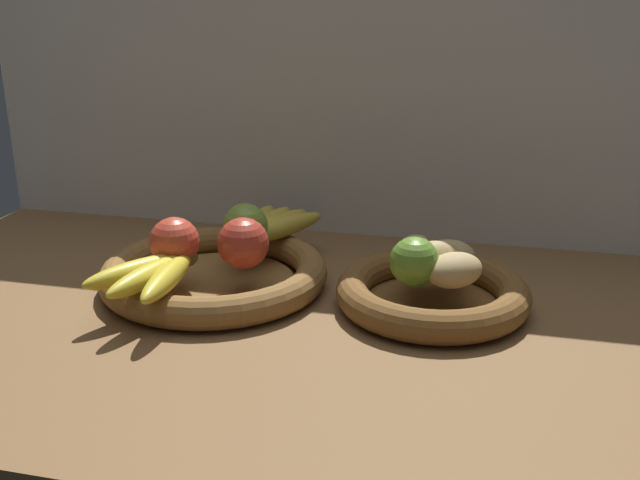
{
  "coord_description": "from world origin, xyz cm",
  "views": [
    {
      "loc": [
        20.31,
        -91.8,
        41.39
      ],
      "look_at": [
        -1.67,
        0.23,
        8.48
      ],
      "focal_mm": 40.42,
      "sensor_mm": 36.0,
      "label": 1
    }
  ],
  "objects": [
    {
      "name": "ground_plane",
      "position": [
        0.0,
        0.0,
        -1.5
      ],
      "size": [
        140.0,
        90.0,
        3.0
      ],
      "primitive_type": "cube",
      "color": "brown"
    },
    {
      "name": "back_wall",
      "position": [
        0.0,
        30.0,
        27.5
      ],
      "size": [
        140.0,
        3.0,
        55.0
      ],
      "color": "silver",
      "rests_on": "ground_plane"
    },
    {
      "name": "fruit_bowl_left",
      "position": [
        -17.54,
        0.23,
        2.06
      ],
      "size": [
        33.22,
        33.22,
        4.48
      ],
      "color": "brown",
      "rests_on": "ground_plane"
    },
    {
      "name": "fruit_bowl_right",
      "position": [
        14.2,
        0.23,
        2.07
      ],
      "size": [
        26.53,
        26.53,
        4.48
      ],
      "color": "brown",
      "rests_on": "ground_plane"
    },
    {
      "name": "apple_red_front",
      "position": [
        -21.66,
        -3.96,
        7.99
      ],
      "size": [
        7.03,
        7.03,
        7.03
      ],
      "primitive_type": "sphere",
      "color": "#CC422D",
      "rests_on": "fruit_bowl_left"
    },
    {
      "name": "apple_red_right",
      "position": [
        -12.01,
        -2.54,
        8.09
      ],
      "size": [
        7.23,
        7.23,
        7.23
      ],
      "primitive_type": "sphere",
      "color": "#B73828",
      "rests_on": "fruit_bowl_left"
    },
    {
      "name": "apple_green_back",
      "position": [
        -14.45,
        5.44,
        7.9
      ],
      "size": [
        6.85,
        6.85,
        6.85
      ],
      "primitive_type": "sphere",
      "color": "#7AA338",
      "rests_on": "fruit_bowl_left"
    },
    {
      "name": "banana_bunch_front",
      "position": [
        -21.61,
        -11.14,
        6.01
      ],
      "size": [
        12.48,
        17.28,
        3.06
      ],
      "color": "yellow",
      "rests_on": "fruit_bowl_left"
    },
    {
      "name": "banana_bunch_back",
      "position": [
        -13.49,
        12.12,
        6.0
      ],
      "size": [
        15.13,
        19.16,
        3.04
      ],
      "color": "gold",
      "rests_on": "fruit_bowl_left"
    },
    {
      "name": "potato_large",
      "position": [
        14.2,
        0.23,
        7.06
      ],
      "size": [
        9.26,
        8.27,
        5.16
      ],
      "primitive_type": "ellipsoid",
      "rotation": [
        0.0,
        0.0,
        0.55
      ],
      "color": "tan",
      "rests_on": "fruit_bowl_right"
    },
    {
      "name": "potato_small",
      "position": [
        17.07,
        -2.64,
        6.78
      ],
      "size": [
        9.83,
        9.59,
        4.62
      ],
      "primitive_type": "ellipsoid",
      "rotation": [
        0.0,
        0.0,
        0.71
      ],
      "color": "tan",
      "rests_on": "fruit_bowl_right"
    },
    {
      "name": "potato_back",
      "position": [
        15.99,
        4.17,
        6.48
      ],
      "size": [
        7.34,
        5.67,
        4.01
      ],
      "primitive_type": "ellipsoid",
      "rotation": [
        0.0,
        0.0,
        3.2
      ],
      "color": "tan",
      "rests_on": "fruit_bowl_right"
    },
    {
      "name": "potato_oblong",
      "position": [
        10.97,
        2.74,
        6.83
      ],
      "size": [
        7.07,
        8.88,
        4.71
      ],
      "primitive_type": "ellipsoid",
      "rotation": [
        0.0,
        0.0,
        1.18
      ],
      "color": "tan",
      "rests_on": "fruit_bowl_right"
    },
    {
      "name": "lime_near",
      "position": [
        11.88,
        -3.25,
        7.76
      ],
      "size": [
        6.57,
        6.57,
        6.57
      ],
      "primitive_type": "sphere",
      "color": "olive",
      "rests_on": "fruit_bowl_right"
    }
  ]
}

